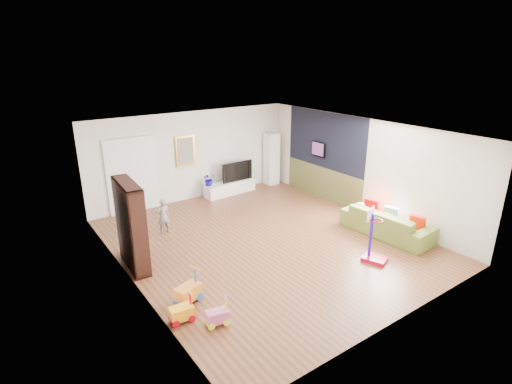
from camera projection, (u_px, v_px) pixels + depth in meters
floor at (265, 241)px, 9.72m from camera, size 6.50×7.50×0.00m
ceiling at (266, 131)px, 8.82m from camera, size 6.50×7.50×0.00m
wall_back at (193, 156)px, 12.16m from camera, size 6.50×0.00×2.70m
wall_front at (405, 251)px, 6.38m from camera, size 6.50×0.00×2.70m
wall_left at (127, 221)px, 7.50m from camera, size 0.00×7.50×2.70m
wall_right at (360, 167)px, 11.04m from camera, size 0.00×7.50×2.70m
navy_accent at (325, 140)px, 11.94m from camera, size 0.01×3.20×1.70m
olive_wainscot at (322, 183)px, 12.39m from camera, size 0.01×3.20×1.00m
doorway at (133, 176)px, 11.19m from camera, size 1.45×0.06×2.10m
painting_back at (185, 151)px, 11.92m from camera, size 0.62×0.06×0.92m
artwork_right at (318, 149)px, 12.16m from camera, size 0.04×0.56×0.46m
media_console at (230, 188)px, 12.89m from camera, size 1.77×0.55×0.41m
tall_cabinet at (271, 159)px, 13.65m from camera, size 0.43×0.43×1.77m
bookshelf at (131, 225)px, 8.30m from camera, size 0.42×1.31×1.88m
sofa at (387, 223)px, 9.94m from camera, size 1.04×2.31×0.66m
basketball_hoop at (377, 236)px, 8.60m from camera, size 0.57×0.62×1.22m
ride_on_yellow at (181, 308)px, 6.74m from camera, size 0.42×0.28×0.53m
ride_on_orange at (188, 287)px, 7.25m from camera, size 0.53×0.41×0.63m
ride_on_pink at (217, 312)px, 6.67m from camera, size 0.41×0.30×0.50m
child at (163, 216)px, 10.00m from camera, size 0.34×0.23×0.92m
tv at (236, 171)px, 12.88m from camera, size 1.10×0.16×0.63m
vase_plant at (209, 179)px, 12.37m from camera, size 0.38×0.33×0.42m
pillow_left at (417, 222)px, 9.49m from camera, size 0.16×0.37×0.36m
pillow_center at (392, 213)px, 10.01m from camera, size 0.19×0.38×0.37m
pillow_right at (372, 206)px, 10.51m from camera, size 0.17×0.41×0.40m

